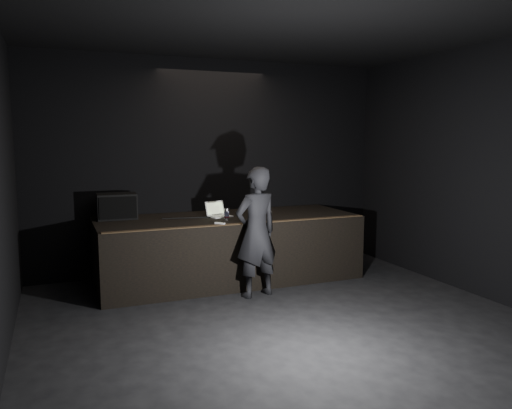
{
  "coord_description": "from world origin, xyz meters",
  "views": [
    {
      "loc": [
        -2.48,
        -4.53,
        2.21
      ],
      "look_at": [
        0.3,
        2.3,
        1.23
      ],
      "focal_mm": 35.0,
      "sensor_mm": 36.0,
      "label": 1
    }
  ],
  "objects": [
    {
      "name": "ground",
      "position": [
        0.0,
        0.0,
        0.0
      ],
      "size": [
        7.0,
        7.0,
        0.0
      ],
      "primitive_type": "plane",
      "color": "black",
      "rests_on": "ground"
    },
    {
      "name": "room_walls",
      "position": [
        0.0,
        0.0,
        2.02
      ],
      "size": [
        6.1,
        7.1,
        3.52
      ],
      "color": "black",
      "rests_on": "ground"
    },
    {
      "name": "stage_riser",
      "position": [
        0.0,
        2.73,
        0.5
      ],
      "size": [
        4.0,
        1.5,
        1.0
      ],
      "primitive_type": "cube",
      "color": "black",
      "rests_on": "ground"
    },
    {
      "name": "riser_lip",
      "position": [
        0.0,
        2.02,
        1.01
      ],
      "size": [
        3.92,
        0.1,
        0.01
      ],
      "primitive_type": "cube",
      "color": "brown",
      "rests_on": "stage_riser"
    },
    {
      "name": "stage_monitor",
      "position": [
        -1.62,
        3.15,
        1.19
      ],
      "size": [
        0.59,
        0.44,
        0.38
      ],
      "rotation": [
        0.0,
        0.0,
        -0.04
      ],
      "color": "black",
      "rests_on": "stage_riser"
    },
    {
      "name": "cable",
      "position": [
        -0.55,
        2.76,
        1.01
      ],
      "size": [
        0.94,
        0.18,
        0.02
      ],
      "primitive_type": "cylinder",
      "rotation": [
        0.0,
        1.57,
        -0.17
      ],
      "color": "black",
      "rests_on": "stage_riser"
    },
    {
      "name": "laptop",
      "position": [
        -0.14,
        2.8,
        1.06
      ],
      "size": [
        0.41,
        0.38,
        0.23
      ],
      "rotation": [
        0.0,
        0.0,
        0.29
      ],
      "color": "silver",
      "rests_on": "stage_riser"
    },
    {
      "name": "beer_can",
      "position": [
        -0.13,
        2.42,
        1.09
      ],
      "size": [
        0.07,
        0.07,
        0.17
      ],
      "color": "silver",
      "rests_on": "stage_riser"
    },
    {
      "name": "plastic_cup",
      "position": [
        0.13,
        2.63,
        1.05
      ],
      "size": [
        0.08,
        0.08,
        0.1
      ],
      "primitive_type": "cylinder",
      "color": "white",
      "rests_on": "stage_riser"
    },
    {
      "name": "wii_remote",
      "position": [
        -0.35,
        2.08,
        1.02
      ],
      "size": [
        0.12,
        0.16,
        0.03
      ],
      "primitive_type": "cube",
      "rotation": [
        0.0,
        0.0,
        0.59
      ],
      "color": "white",
      "rests_on": "stage_riser"
    },
    {
      "name": "person",
      "position": [
        0.09,
        1.78,
        0.91
      ],
      "size": [
        0.75,
        0.58,
        1.82
      ],
      "primitive_type": "imported",
      "rotation": [
        0.0,
        0.0,
        3.37
      ],
      "color": "black",
      "rests_on": "ground"
    }
  ]
}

